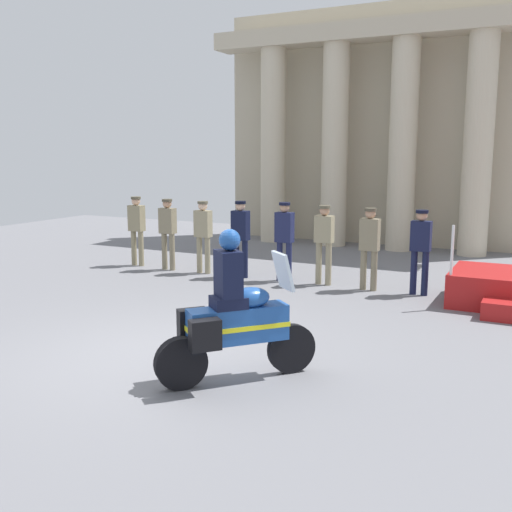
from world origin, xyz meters
name	(u,v)px	position (x,y,z in m)	size (l,w,h in m)	color
ground_plane	(156,355)	(0.00, 0.00, 0.00)	(28.00, 28.00, 0.00)	slate
colonnade_backdrop	(374,123)	(-0.11, 11.10, 3.63)	(9.61, 1.62, 7.06)	#B6AB91
officer_in_row_0	(137,225)	(-4.36, 5.29, 1.01)	(0.38, 0.24, 1.71)	#847A5B
officer_in_row_1	(168,228)	(-3.35, 5.17, 1.00)	(0.38, 0.24, 1.70)	#7A7056
officer_in_row_2	(203,231)	(-2.39, 5.21, 0.99)	(0.38, 0.24, 1.68)	gray
officer_in_row_3	(241,233)	(-1.40, 5.17, 1.01)	(0.38, 0.24, 1.72)	black
officer_in_row_4	(284,235)	(-0.36, 5.24, 1.02)	(0.38, 0.24, 1.73)	#191E42
officer_in_row_5	(324,238)	(0.53, 5.29, 1.00)	(0.38, 0.24, 1.69)	gray
officer_in_row_6	(370,242)	(1.54, 5.21, 0.99)	(0.38, 0.24, 1.69)	#7A7056
officer_in_row_7	(421,245)	(2.55, 5.25, 1.00)	(0.38, 0.24, 1.69)	#141938
motorcycle_with_rider	(232,319)	(1.44, -0.38, 0.79)	(1.48, 1.64, 1.90)	black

